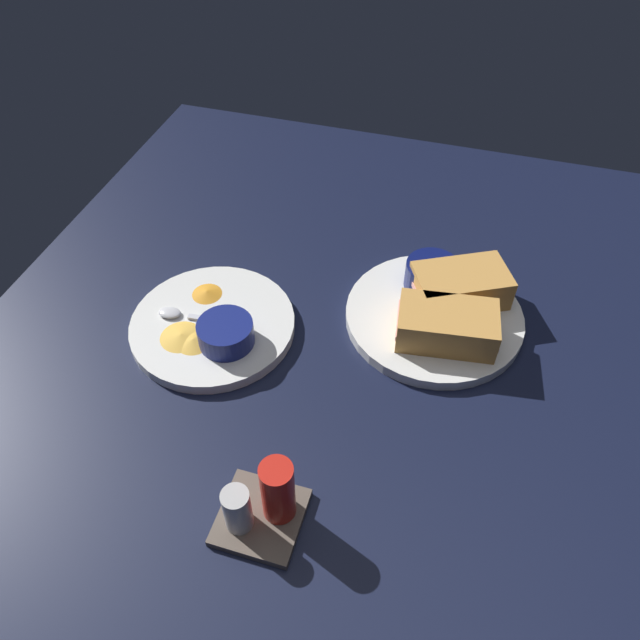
{
  "coord_description": "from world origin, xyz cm",
  "views": [
    {
      "loc": [
        -8.92,
        55.11,
        63.52
      ],
      "look_at": [
        7.45,
        0.34,
        3.0
      ],
      "focal_mm": 34.33,
      "sensor_mm": 36.0,
      "label": 1
    }
  ],
  "objects_px": {
    "sandwich_half_far": "(460,286)",
    "sandwich_half_near": "(447,325)",
    "ramekin_dark_sauce": "(432,274)",
    "condiment_caddy": "(263,504)",
    "spoon_by_dark_ramekin": "(448,311)",
    "spoon_by_gravy_ramekin": "(179,314)",
    "ramekin_light_gravy": "(226,332)",
    "plate_sandwich_main": "(434,317)",
    "plate_chips_companion": "(213,325)"
  },
  "relations": [
    {
      "from": "plate_chips_companion",
      "to": "condiment_caddy",
      "type": "bearing_deg",
      "value": 124.45
    },
    {
      "from": "ramekin_dark_sauce",
      "to": "plate_chips_companion",
      "type": "relative_size",
      "value": 0.34
    },
    {
      "from": "plate_chips_companion",
      "to": "condiment_caddy",
      "type": "relative_size",
      "value": 2.41
    },
    {
      "from": "plate_sandwich_main",
      "to": "plate_chips_companion",
      "type": "distance_m",
      "value": 0.31
    },
    {
      "from": "ramekin_dark_sauce",
      "to": "spoon_by_dark_ramekin",
      "type": "bearing_deg",
      "value": 124.53
    },
    {
      "from": "plate_sandwich_main",
      "to": "sandwich_half_far",
      "type": "distance_m",
      "value": 0.06
    },
    {
      "from": "spoon_by_gravy_ramekin",
      "to": "sandwich_half_far",
      "type": "bearing_deg",
      "value": -158.1
    },
    {
      "from": "plate_sandwich_main",
      "to": "sandwich_half_far",
      "type": "xyz_separation_m",
      "value": [
        -0.03,
        -0.04,
        0.03
      ]
    },
    {
      "from": "sandwich_half_near",
      "to": "ramekin_light_gravy",
      "type": "height_order",
      "value": "sandwich_half_near"
    },
    {
      "from": "sandwich_half_far",
      "to": "spoon_by_gravy_ramekin",
      "type": "height_order",
      "value": "sandwich_half_far"
    },
    {
      "from": "spoon_by_dark_ramekin",
      "to": "sandwich_half_near",
      "type": "bearing_deg",
      "value": 93.27
    },
    {
      "from": "sandwich_half_near",
      "to": "plate_chips_companion",
      "type": "height_order",
      "value": "sandwich_half_near"
    },
    {
      "from": "spoon_by_dark_ramekin",
      "to": "plate_chips_companion",
      "type": "height_order",
      "value": "spoon_by_dark_ramekin"
    },
    {
      "from": "ramekin_light_gravy",
      "to": "condiment_caddy",
      "type": "height_order",
      "value": "condiment_caddy"
    },
    {
      "from": "sandwich_half_far",
      "to": "spoon_by_dark_ramekin",
      "type": "distance_m",
      "value": 0.04
    },
    {
      "from": "plate_sandwich_main",
      "to": "sandwich_half_near",
      "type": "relative_size",
      "value": 1.78
    },
    {
      "from": "sandwich_half_near",
      "to": "sandwich_half_far",
      "type": "relative_size",
      "value": 0.93
    },
    {
      "from": "ramekin_dark_sauce",
      "to": "plate_chips_companion",
      "type": "distance_m",
      "value": 0.32
    },
    {
      "from": "condiment_caddy",
      "to": "plate_sandwich_main",
      "type": "bearing_deg",
      "value": -109.99
    },
    {
      "from": "ramekin_dark_sauce",
      "to": "spoon_by_dark_ramekin",
      "type": "relative_size",
      "value": 0.86
    },
    {
      "from": "sandwich_half_far",
      "to": "spoon_by_gravy_ramekin",
      "type": "bearing_deg",
      "value": 21.9
    },
    {
      "from": "ramekin_dark_sauce",
      "to": "condiment_caddy",
      "type": "height_order",
      "value": "condiment_caddy"
    },
    {
      "from": "spoon_by_gravy_ramekin",
      "to": "ramekin_light_gravy",
      "type": "bearing_deg",
      "value": 163.54
    },
    {
      "from": "plate_chips_companion",
      "to": "condiment_caddy",
      "type": "distance_m",
      "value": 0.3
    },
    {
      "from": "ramekin_dark_sauce",
      "to": "condiment_caddy",
      "type": "bearing_deg",
      "value": 74.6
    },
    {
      "from": "spoon_by_gravy_ramekin",
      "to": "condiment_caddy",
      "type": "bearing_deg",
      "value": 132.02
    },
    {
      "from": "sandwich_half_far",
      "to": "spoon_by_dark_ramekin",
      "type": "bearing_deg",
      "value": 74.72
    },
    {
      "from": "sandwich_half_far",
      "to": "condiment_caddy",
      "type": "relative_size",
      "value": 1.58
    },
    {
      "from": "sandwich_half_near",
      "to": "ramekin_light_gravy",
      "type": "distance_m",
      "value": 0.29
    },
    {
      "from": "sandwich_half_near",
      "to": "spoon_by_dark_ramekin",
      "type": "xyz_separation_m",
      "value": [
        0.0,
        -0.05,
        -0.02
      ]
    },
    {
      "from": "spoon_by_dark_ramekin",
      "to": "spoon_by_gravy_ramekin",
      "type": "distance_m",
      "value": 0.38
    },
    {
      "from": "ramekin_light_gravy",
      "to": "plate_chips_companion",
      "type": "bearing_deg",
      "value": -39.81
    },
    {
      "from": "plate_sandwich_main",
      "to": "condiment_caddy",
      "type": "bearing_deg",
      "value": 70.01
    },
    {
      "from": "ramekin_dark_sauce",
      "to": "sandwich_half_near",
      "type": "bearing_deg",
      "value": 110.56
    },
    {
      "from": "plate_sandwich_main",
      "to": "sandwich_half_near",
      "type": "bearing_deg",
      "value": 115.44
    },
    {
      "from": "sandwich_half_near",
      "to": "plate_chips_companion",
      "type": "bearing_deg",
      "value": 11.23
    },
    {
      "from": "ramekin_dark_sauce",
      "to": "spoon_by_gravy_ramekin",
      "type": "xyz_separation_m",
      "value": [
        0.33,
        0.16,
        -0.02
      ]
    },
    {
      "from": "sandwich_half_far",
      "to": "ramekin_dark_sauce",
      "type": "height_order",
      "value": "sandwich_half_far"
    },
    {
      "from": "ramekin_dark_sauce",
      "to": "spoon_by_gravy_ramekin",
      "type": "distance_m",
      "value": 0.37
    },
    {
      "from": "plate_sandwich_main",
      "to": "ramekin_dark_sauce",
      "type": "relative_size",
      "value": 3.23
    },
    {
      "from": "plate_sandwich_main",
      "to": "ramekin_light_gravy",
      "type": "bearing_deg",
      "value": 27.3
    },
    {
      "from": "sandwich_half_far",
      "to": "sandwich_half_near",
      "type": "bearing_deg",
      "value": 85.44
    },
    {
      "from": "ramekin_light_gravy",
      "to": "condiment_caddy",
      "type": "relative_size",
      "value": 0.79
    },
    {
      "from": "plate_chips_companion",
      "to": "sandwich_half_near",
      "type": "bearing_deg",
      "value": -168.77
    },
    {
      "from": "sandwich_half_far",
      "to": "spoon_by_dark_ramekin",
      "type": "height_order",
      "value": "sandwich_half_far"
    },
    {
      "from": "ramekin_dark_sauce",
      "to": "spoon_by_gravy_ramekin",
      "type": "relative_size",
      "value": 0.78
    },
    {
      "from": "plate_chips_companion",
      "to": "spoon_by_gravy_ramekin",
      "type": "relative_size",
      "value": 2.31
    },
    {
      "from": "spoon_by_dark_ramekin",
      "to": "plate_chips_companion",
      "type": "bearing_deg",
      "value": 19.52
    },
    {
      "from": "plate_sandwich_main",
      "to": "condiment_caddy",
      "type": "height_order",
      "value": "condiment_caddy"
    },
    {
      "from": "plate_sandwich_main",
      "to": "spoon_by_dark_ramekin",
      "type": "bearing_deg",
      "value": -163.76
    }
  ]
}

